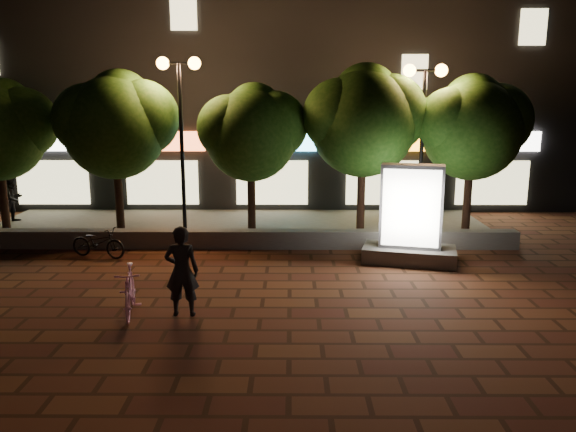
{
  "coord_description": "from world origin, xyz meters",
  "views": [
    {
      "loc": [
        1.7,
        -11.01,
        4.1
      ],
      "look_at": [
        1.63,
        1.5,
        1.44
      ],
      "focal_mm": 34.55,
      "sensor_mm": 36.0,
      "label": 1
    }
  ],
  "objects_px": {
    "street_lamp_right": "(424,106)",
    "ad_kiosk": "(410,223)",
    "tree_right": "(365,117)",
    "tree_left": "(117,121)",
    "scooter_pink": "(130,291)",
    "tree_mid": "(252,129)",
    "street_lamp_left": "(180,101)",
    "rider": "(182,271)",
    "tree_far_right": "(474,124)",
    "pedestrian": "(13,199)",
    "scooter_parked": "(98,242)"
  },
  "relations": [
    {
      "from": "street_lamp_right",
      "to": "ad_kiosk",
      "type": "distance_m",
      "value": 3.92
    },
    {
      "from": "tree_right",
      "to": "street_lamp_right",
      "type": "height_order",
      "value": "tree_right"
    },
    {
      "from": "tree_left",
      "to": "scooter_pink",
      "type": "relative_size",
      "value": 3.07
    },
    {
      "from": "tree_mid",
      "to": "street_lamp_left",
      "type": "relative_size",
      "value": 0.87
    },
    {
      "from": "tree_mid",
      "to": "scooter_pink",
      "type": "bearing_deg",
      "value": -107.01
    },
    {
      "from": "scooter_pink",
      "to": "rider",
      "type": "relative_size",
      "value": 0.9
    },
    {
      "from": "tree_far_right",
      "to": "rider",
      "type": "distance_m",
      "value": 10.13
    },
    {
      "from": "street_lamp_right",
      "to": "scooter_pink",
      "type": "relative_size",
      "value": 3.12
    },
    {
      "from": "tree_left",
      "to": "tree_right",
      "type": "distance_m",
      "value": 7.3
    },
    {
      "from": "tree_far_right",
      "to": "street_lamp_left",
      "type": "xyz_separation_m",
      "value": [
        -8.55,
        -0.26,
        0.66
      ]
    },
    {
      "from": "street_lamp_right",
      "to": "pedestrian",
      "type": "distance_m",
      "value": 13.46
    },
    {
      "from": "street_lamp_left",
      "to": "tree_right",
      "type": "bearing_deg",
      "value": 2.81
    },
    {
      "from": "ad_kiosk",
      "to": "tree_right",
      "type": "bearing_deg",
      "value": 107.19
    },
    {
      "from": "tree_mid",
      "to": "tree_right",
      "type": "distance_m",
      "value": 3.32
    },
    {
      "from": "tree_mid",
      "to": "street_lamp_right",
      "type": "height_order",
      "value": "street_lamp_right"
    },
    {
      "from": "tree_left",
      "to": "tree_right",
      "type": "bearing_deg",
      "value": 0.0
    },
    {
      "from": "scooter_pink",
      "to": "pedestrian",
      "type": "bearing_deg",
      "value": 116.62
    },
    {
      "from": "tree_right",
      "to": "scooter_pink",
      "type": "bearing_deg",
      "value": -129.45
    },
    {
      "from": "tree_mid",
      "to": "tree_left",
      "type": "bearing_deg",
      "value": 180.0
    },
    {
      "from": "tree_right",
      "to": "street_lamp_left",
      "type": "xyz_separation_m",
      "value": [
        -5.36,
        -0.26,
        0.46
      ]
    },
    {
      "from": "scooter_parked",
      "to": "pedestrian",
      "type": "bearing_deg",
      "value": 62.39
    },
    {
      "from": "tree_left",
      "to": "tree_right",
      "type": "relative_size",
      "value": 0.97
    },
    {
      "from": "tree_far_right",
      "to": "street_lamp_right",
      "type": "bearing_deg",
      "value": -170.39
    },
    {
      "from": "scooter_parked",
      "to": "rider",
      "type": "bearing_deg",
      "value": -126.94
    },
    {
      "from": "scooter_parked",
      "to": "ad_kiosk",
      "type": "bearing_deg",
      "value": -76.41
    },
    {
      "from": "street_lamp_left",
      "to": "pedestrian",
      "type": "height_order",
      "value": "street_lamp_left"
    },
    {
      "from": "scooter_pink",
      "to": "rider",
      "type": "distance_m",
      "value": 1.1
    },
    {
      "from": "rider",
      "to": "street_lamp_right",
      "type": "bearing_deg",
      "value": -135.27
    },
    {
      "from": "ad_kiosk",
      "to": "rider",
      "type": "bearing_deg",
      "value": -144.74
    },
    {
      "from": "tree_left",
      "to": "tree_mid",
      "type": "height_order",
      "value": "tree_left"
    },
    {
      "from": "tree_mid",
      "to": "tree_far_right",
      "type": "bearing_deg",
      "value": 0.0
    },
    {
      "from": "tree_left",
      "to": "rider",
      "type": "xyz_separation_m",
      "value": [
        3.06,
        -6.41,
        -2.56
      ]
    },
    {
      "from": "street_lamp_right",
      "to": "pedestrian",
      "type": "xyz_separation_m",
      "value": [
        -13.0,
        1.73,
        -3.04
      ]
    },
    {
      "from": "tree_left",
      "to": "scooter_parked",
      "type": "distance_m",
      "value": 3.91
    },
    {
      "from": "tree_left",
      "to": "scooter_parked",
      "type": "relative_size",
      "value": 3.15
    },
    {
      "from": "tree_mid",
      "to": "rider",
      "type": "distance_m",
      "value": 6.88
    },
    {
      "from": "tree_far_right",
      "to": "street_lamp_left",
      "type": "bearing_deg",
      "value": -178.24
    },
    {
      "from": "tree_mid",
      "to": "tree_right",
      "type": "xyz_separation_m",
      "value": [
        3.31,
        0.0,
        0.35
      ]
    },
    {
      "from": "tree_left",
      "to": "tree_far_right",
      "type": "bearing_deg",
      "value": -0.0
    },
    {
      "from": "ad_kiosk",
      "to": "rider",
      "type": "relative_size",
      "value": 1.42
    },
    {
      "from": "tree_right",
      "to": "rider",
      "type": "bearing_deg",
      "value": -123.49
    },
    {
      "from": "scooter_parked",
      "to": "street_lamp_right",
      "type": "bearing_deg",
      "value": -60.11
    },
    {
      "from": "tree_far_right",
      "to": "ad_kiosk",
      "type": "relative_size",
      "value": 1.89
    },
    {
      "from": "street_lamp_right",
      "to": "tree_right",
      "type": "bearing_deg",
      "value": 170.9
    },
    {
      "from": "scooter_pink",
      "to": "tree_mid",
      "type": "bearing_deg",
      "value": 61.83
    },
    {
      "from": "tree_left",
      "to": "tree_far_right",
      "type": "xyz_separation_m",
      "value": [
        10.5,
        -0.0,
        -0.08
      ]
    },
    {
      "from": "tree_far_right",
      "to": "scooter_parked",
      "type": "bearing_deg",
      "value": -166.7
    },
    {
      "from": "tree_far_right",
      "to": "pedestrian",
      "type": "distance_m",
      "value": 14.84
    },
    {
      "from": "street_lamp_left",
      "to": "pedestrian",
      "type": "relative_size",
      "value": 3.34
    },
    {
      "from": "tree_right",
      "to": "street_lamp_left",
      "type": "relative_size",
      "value": 0.98
    }
  ]
}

